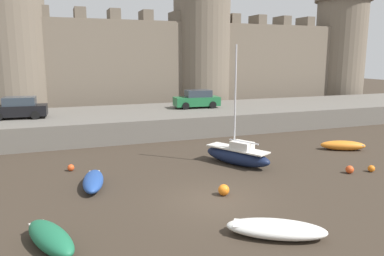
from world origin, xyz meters
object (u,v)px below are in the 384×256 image
(rowboat_foreground_centre, at_px, (276,229))
(car_quay_centre_east, at_px, (197,99))
(rowboat_near_channel_right, at_px, (50,237))
(mooring_buoy_near_shore, at_px, (371,169))
(rowboat_midflat_left, at_px, (93,181))
(car_quay_west, at_px, (19,108))
(mooring_buoy_off_centre, at_px, (224,190))
(rowboat_foreground_left, at_px, (343,145))
(mooring_buoy_near_channel, at_px, (71,168))
(sailboat_near_channel_left, at_px, (237,155))
(mooring_buoy_mid_mud, at_px, (350,170))

(rowboat_foreground_centre, relative_size, car_quay_centre_east, 0.88)
(car_quay_centre_east, bearing_deg, rowboat_foreground_centre, -103.69)
(rowboat_near_channel_right, xyz_separation_m, mooring_buoy_near_shore, (16.64, 2.78, -0.19))
(rowboat_midflat_left, distance_m, car_quay_west, 13.61)
(mooring_buoy_off_centre, relative_size, car_quay_centre_east, 0.12)
(rowboat_foreground_left, relative_size, mooring_buoy_near_channel, 8.15)
(rowboat_foreground_centre, distance_m, mooring_buoy_near_shore, 10.30)
(car_quay_west, bearing_deg, mooring_buoy_near_channel, -71.63)
(mooring_buoy_near_shore, bearing_deg, rowboat_foreground_left, 65.40)
(rowboat_midflat_left, relative_size, sailboat_near_channel_left, 0.48)
(mooring_buoy_mid_mud, bearing_deg, mooring_buoy_off_centre, -175.54)
(mooring_buoy_mid_mud, height_order, mooring_buoy_near_channel, mooring_buoy_mid_mud)
(mooring_buoy_off_centre, bearing_deg, rowboat_foreground_left, 23.59)
(sailboat_near_channel_left, relative_size, mooring_buoy_mid_mud, 15.88)
(sailboat_near_channel_left, xyz_separation_m, mooring_buoy_near_channel, (-9.29, 2.10, -0.42))
(rowboat_near_channel_right, xyz_separation_m, car_quay_west, (-2.17, 18.37, 2.08))
(car_quay_west, bearing_deg, rowboat_midflat_left, -72.20)
(rowboat_foreground_centre, height_order, car_quay_west, car_quay_west)
(rowboat_midflat_left, relative_size, car_quay_centre_east, 0.79)
(rowboat_midflat_left, height_order, mooring_buoy_near_channel, rowboat_midflat_left)
(sailboat_near_channel_left, height_order, mooring_buoy_near_channel, sailboat_near_channel_left)
(mooring_buoy_near_channel, relative_size, mooring_buoy_off_centre, 0.72)
(rowboat_near_channel_right, relative_size, mooring_buoy_near_channel, 8.52)
(rowboat_foreground_centre, xyz_separation_m, car_quay_centre_east, (5.17, 21.24, 2.15))
(rowboat_midflat_left, xyz_separation_m, car_quay_centre_east, (10.71, 13.74, 2.12))
(rowboat_midflat_left, relative_size, car_quay_west, 0.79)
(rowboat_midflat_left, xyz_separation_m, rowboat_near_channel_right, (-1.94, -5.58, 0.05))
(rowboat_midflat_left, bearing_deg, car_quay_west, 107.80)
(rowboat_near_channel_right, relative_size, rowboat_foreground_centre, 0.86)
(mooring_buoy_near_shore, bearing_deg, mooring_buoy_off_centre, -177.42)
(car_quay_west, bearing_deg, car_quay_centre_east, 3.64)
(mooring_buoy_mid_mud, relative_size, mooring_buoy_near_channel, 1.17)
(sailboat_near_channel_left, xyz_separation_m, car_quay_centre_east, (2.33, 12.68, 1.85))
(rowboat_near_channel_right, distance_m, sailboat_near_channel_left, 12.28)
(mooring_buoy_mid_mud, bearing_deg, rowboat_foreground_centre, -147.94)
(rowboat_foreground_centre, bearing_deg, rowboat_midflat_left, 126.43)
(rowboat_foreground_centre, distance_m, mooring_buoy_near_channel, 12.46)
(rowboat_foreground_centre, height_order, mooring_buoy_near_channel, rowboat_foreground_centre)
(rowboat_near_channel_right, height_order, rowboat_foreground_centre, rowboat_near_channel_right)
(mooring_buoy_mid_mud, bearing_deg, car_quay_west, 138.62)
(rowboat_near_channel_right, relative_size, mooring_buoy_near_shore, 8.42)
(mooring_buoy_mid_mud, height_order, car_quay_west, car_quay_west)
(mooring_buoy_off_centre, bearing_deg, sailboat_near_channel_left, 56.06)
(sailboat_near_channel_left, bearing_deg, car_quay_west, 136.78)
(rowboat_near_channel_right, bearing_deg, rowboat_foreground_centre, -14.43)
(rowboat_foreground_left, relative_size, sailboat_near_channel_left, 0.44)
(rowboat_near_channel_right, bearing_deg, mooring_buoy_off_centre, 17.62)
(mooring_buoy_mid_mud, distance_m, car_quay_west, 23.39)
(mooring_buoy_mid_mud, bearing_deg, rowboat_near_channel_right, -168.99)
(mooring_buoy_near_shore, height_order, mooring_buoy_off_centre, mooring_buoy_off_centre)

